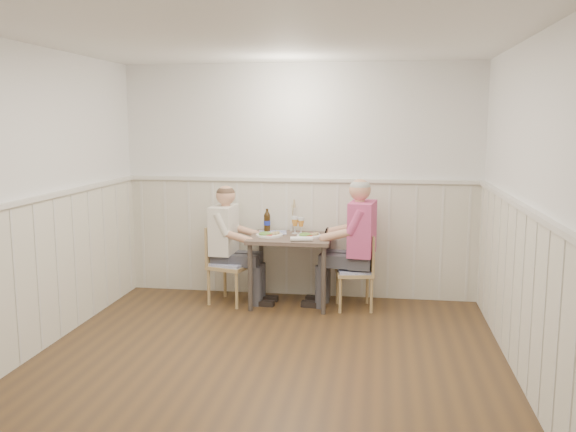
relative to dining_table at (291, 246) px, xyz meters
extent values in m
plane|color=#46321F|center=(0.04, -1.84, -0.65)|extent=(4.50, 4.50, 0.00)
cube|color=white|center=(0.04, 0.41, 0.65)|extent=(4.00, 0.04, 2.60)
cube|color=white|center=(0.04, -4.09, 0.65)|extent=(4.00, 0.04, 2.60)
cube|color=white|center=(-1.96, -1.84, 0.65)|extent=(0.04, 4.50, 2.60)
cube|color=white|center=(2.04, -1.84, 0.65)|extent=(0.04, 4.50, 2.60)
cube|color=white|center=(0.04, -1.84, 1.94)|extent=(4.00, 4.50, 0.02)
cube|color=beige|center=(0.04, 0.39, 0.00)|extent=(3.98, 0.03, 1.30)
cube|color=beige|center=(-1.95, -1.84, 0.00)|extent=(0.03, 4.48, 1.30)
cube|color=beige|center=(2.02, -1.84, 0.00)|extent=(0.03, 4.48, 1.30)
cube|color=silver|center=(0.04, 0.38, 0.67)|extent=(3.98, 0.06, 0.04)
cube|color=silver|center=(-1.93, -1.84, 0.67)|extent=(0.06, 4.48, 0.04)
cube|color=silver|center=(2.01, -1.84, 0.67)|extent=(0.06, 4.48, 0.04)
cube|color=brown|center=(0.00, 0.00, 0.08)|extent=(0.87, 0.70, 0.04)
cylinder|color=#3F3833|center=(-0.38, -0.30, -0.29)|extent=(0.05, 0.05, 0.71)
cylinder|color=#3F3833|center=(-0.38, 0.30, -0.29)|extent=(0.05, 0.05, 0.71)
cylinder|color=#3F3833|center=(0.38, -0.30, -0.29)|extent=(0.05, 0.05, 0.71)
cylinder|color=#3F3833|center=(0.38, 0.30, -0.29)|extent=(0.05, 0.05, 0.71)
cube|color=tan|center=(0.69, -0.05, -0.26)|extent=(0.43, 0.43, 0.04)
cube|color=#4655A7|center=(0.69, -0.05, -0.23)|extent=(0.39, 0.39, 0.03)
cube|color=tan|center=(0.85, -0.03, -0.04)|extent=(0.09, 0.38, 0.40)
cylinder|color=tan|center=(0.87, -0.19, -0.46)|extent=(0.03, 0.03, 0.37)
cylinder|color=tan|center=(0.55, -0.24, -0.46)|extent=(0.03, 0.03, 0.37)
cylinder|color=tan|center=(0.82, 0.13, -0.46)|extent=(0.03, 0.03, 0.37)
cylinder|color=tan|center=(0.50, 0.08, -0.46)|extent=(0.03, 0.03, 0.37)
cube|color=tan|center=(-0.66, -0.05, -0.24)|extent=(0.49, 0.49, 0.04)
cube|color=#4655A7|center=(-0.66, -0.05, -0.20)|extent=(0.44, 0.44, 0.03)
cube|color=tan|center=(-0.83, 0.00, -0.01)|extent=(0.14, 0.39, 0.42)
cylinder|color=tan|center=(-0.78, 0.16, -0.45)|extent=(0.03, 0.03, 0.39)
cylinder|color=tan|center=(-0.45, 0.07, -0.45)|extent=(0.03, 0.03, 0.39)
cylinder|color=tan|center=(-0.87, -0.17, -0.45)|extent=(0.03, 0.03, 0.39)
cylinder|color=tan|center=(-0.54, -0.26, -0.45)|extent=(0.03, 0.03, 0.39)
cube|color=#3F3F47|center=(0.74, -0.04, -0.42)|extent=(0.50, 0.46, 0.46)
cube|color=#3F3F47|center=(0.54, -0.01, -0.12)|extent=(0.47, 0.42, 0.13)
cube|color=#CA4E83|center=(0.74, -0.04, 0.22)|extent=(0.30, 0.48, 0.56)
sphere|color=tan|center=(0.74, -0.04, 0.62)|extent=(0.22, 0.22, 0.22)
sphere|color=#A5A5A0|center=(0.74, -0.04, 0.65)|extent=(0.21, 0.21, 0.21)
cube|color=black|center=(0.37, 0.01, 0.22)|extent=(0.02, 0.07, 0.13)
cube|color=#3F3F47|center=(-0.72, 0.00, -0.43)|extent=(0.44, 0.40, 0.43)
cube|color=#3F3F47|center=(-0.53, -0.01, -0.16)|extent=(0.41, 0.36, 0.12)
cube|color=beige|center=(-0.72, 0.00, 0.16)|extent=(0.25, 0.43, 0.52)
sphere|color=tan|center=(-0.72, 0.00, 0.53)|extent=(0.21, 0.21, 0.21)
sphere|color=#4C3828|center=(-0.72, 0.00, 0.56)|extent=(0.20, 0.20, 0.20)
cylinder|color=white|center=(0.20, 0.00, 0.11)|extent=(0.27, 0.27, 0.02)
ellipsoid|color=#3F722D|center=(0.16, -0.03, 0.15)|extent=(0.13, 0.11, 0.05)
sphere|color=tan|center=(0.26, 0.01, 0.14)|extent=(0.04, 0.04, 0.04)
cube|color=#994F43|center=(0.22, 0.06, 0.13)|extent=(0.08, 0.05, 0.01)
cylinder|color=white|center=(0.27, 0.06, 0.14)|extent=(0.06, 0.06, 0.03)
cylinder|color=white|center=(-0.23, -0.02, 0.11)|extent=(0.29, 0.29, 0.02)
ellipsoid|color=#3F722D|center=(-0.27, -0.05, 0.15)|extent=(0.14, 0.12, 0.05)
sphere|color=tan|center=(-0.16, -0.01, 0.14)|extent=(0.04, 0.04, 0.04)
cylinder|color=silver|center=(0.09, 0.18, 0.11)|extent=(0.06, 0.06, 0.01)
cylinder|color=silver|center=(0.09, 0.18, 0.15)|extent=(0.01, 0.01, 0.08)
cone|color=orange|center=(0.09, 0.18, 0.22)|extent=(0.07, 0.07, 0.07)
cylinder|color=silver|center=(0.09, 0.18, 0.27)|extent=(0.07, 0.07, 0.03)
cylinder|color=silver|center=(0.02, 0.16, 0.11)|extent=(0.07, 0.07, 0.01)
cylinder|color=silver|center=(0.02, 0.16, 0.15)|extent=(0.01, 0.01, 0.09)
cone|color=orange|center=(0.02, 0.16, 0.23)|extent=(0.08, 0.08, 0.07)
cylinder|color=silver|center=(0.02, 0.16, 0.28)|extent=(0.08, 0.08, 0.03)
cylinder|color=black|center=(-0.30, 0.24, 0.20)|extent=(0.07, 0.07, 0.19)
cone|color=black|center=(-0.30, 0.24, 0.31)|extent=(0.07, 0.07, 0.04)
cylinder|color=black|center=(-0.30, 0.24, 0.35)|extent=(0.03, 0.03, 0.03)
cylinder|color=#1B2B9D|center=(-0.30, 0.24, 0.20)|extent=(0.07, 0.07, 0.05)
cylinder|color=white|center=(0.15, -0.26, 0.13)|extent=(0.23, 0.09, 0.05)
cylinder|color=silver|center=(-0.04, 0.31, 0.14)|extent=(0.04, 0.04, 0.08)
cylinder|color=tan|center=(-0.04, 0.31, 0.28)|extent=(0.02, 0.02, 0.25)
cone|color=tan|center=(-0.04, 0.31, 0.44)|extent=(0.04, 0.04, 0.09)
cube|color=#4655A7|center=(-0.23, 0.18, 0.11)|extent=(0.34, 0.29, 0.01)
camera|label=1|loc=(0.93, -6.33, 1.32)|focal=38.00mm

